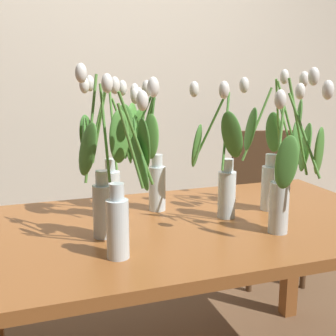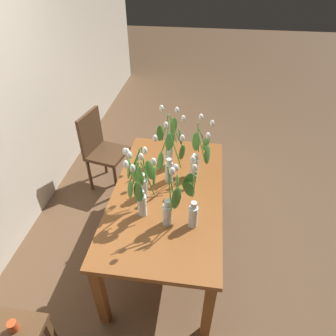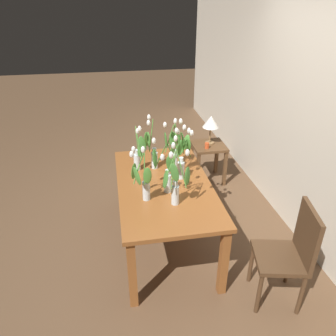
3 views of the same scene
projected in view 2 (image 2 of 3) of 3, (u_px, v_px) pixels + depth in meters
ground_plane at (167, 248)px, 2.92m from camera, size 18.00×18.00×0.00m
dining_table at (167, 201)px, 2.52m from camera, size 1.60×0.90×0.74m
tulip_vase_0 at (192, 205)px, 2.11m from camera, size 0.17×0.14×0.53m
tulip_vase_1 at (140, 178)px, 2.27m from camera, size 0.18×0.25×0.52m
tulip_vase_2 at (198, 157)px, 2.53m from camera, size 0.23×0.18×0.56m
tulip_vase_3 at (170, 206)px, 2.08m from camera, size 0.18×0.14×0.57m
tulip_vase_4 at (169, 166)px, 2.46m from camera, size 0.18×0.25×0.52m
tulip_vase_5 at (141, 192)px, 2.14m from camera, size 0.24×0.22×0.54m
tulip_vase_6 at (170, 144)px, 2.62m from camera, size 0.28×0.26×0.56m
dining_chair at (101, 147)px, 3.39m from camera, size 0.48×0.48×0.93m
pillar_candle at (13, 326)px, 1.77m from camera, size 0.06×0.06×0.07m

